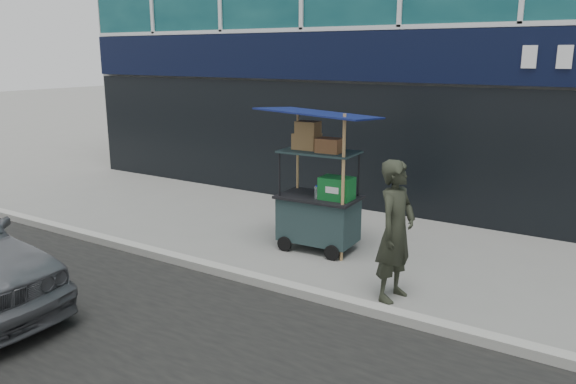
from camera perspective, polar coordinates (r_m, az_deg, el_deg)
The scene contains 4 objects.
ground at distance 7.55m, azimuth -1.14°, elevation -9.11°, with size 80.00×80.00×0.00m, color slate.
curb at distance 7.37m, azimuth -2.02°, elevation -9.19°, with size 80.00×0.18×0.12m, color #97978F.
vendor_cart at distance 8.54m, azimuth 3.21°, elevation -0.93°, with size 1.68×1.22×2.19m.
vendor_man at distance 6.91m, azimuth 10.89°, elevation -3.90°, with size 0.63×0.42×1.74m, color #25291E.
Camera 1 is at (3.87, -5.77, 2.95)m, focal length 35.00 mm.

